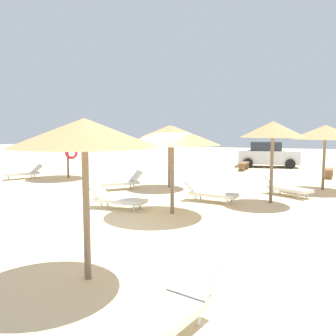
{
  "coord_description": "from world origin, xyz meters",
  "views": [
    {
      "loc": [
        3.75,
        -9.0,
        2.61
      ],
      "look_at": [
        0.0,
        3.0,
        1.2
      ],
      "focal_mm": 37.62,
      "sensor_mm": 36.0,
      "label": 1
    }
  ],
  "objects_px": {
    "parasol_1": "(325,132)",
    "lounger_7": "(122,182)",
    "parasol_5": "(84,134)",
    "lounger_2": "(210,193)",
    "lounger_3": "(24,173)",
    "parked_car": "(268,155)",
    "bench_0": "(329,171)",
    "parasol_2": "(273,130)",
    "lounger_1": "(287,187)",
    "lounger_5": "(165,311)",
    "parasol_3": "(67,132)",
    "parasol_7": "(169,131)",
    "lounger_0": "(116,199)",
    "parasol_0": "(172,136)",
    "bench_1": "(244,165)"
  },
  "relations": [
    {
      "from": "lounger_7",
      "to": "parasol_1",
      "type": "bearing_deg",
      "value": 16.75
    },
    {
      "from": "parasol_2",
      "to": "lounger_2",
      "type": "height_order",
      "value": "parasol_2"
    },
    {
      "from": "parasol_0",
      "to": "parasol_3",
      "type": "bearing_deg",
      "value": 141.85
    },
    {
      "from": "lounger_7",
      "to": "parked_car",
      "type": "relative_size",
      "value": 0.44
    },
    {
      "from": "lounger_7",
      "to": "parasol_3",
      "type": "bearing_deg",
      "value": 150.23
    },
    {
      "from": "parked_car",
      "to": "bench_0",
      "type": "bearing_deg",
      "value": -54.61
    },
    {
      "from": "lounger_3",
      "to": "parasol_2",
      "type": "bearing_deg",
      "value": -11.16
    },
    {
      "from": "lounger_2",
      "to": "bench_0",
      "type": "height_order",
      "value": "lounger_2"
    },
    {
      "from": "lounger_1",
      "to": "lounger_2",
      "type": "height_order",
      "value": "lounger_1"
    },
    {
      "from": "parasol_2",
      "to": "lounger_5",
      "type": "relative_size",
      "value": 1.45
    },
    {
      "from": "lounger_2",
      "to": "bench_1",
      "type": "distance_m",
      "value": 10.13
    },
    {
      "from": "parasol_2",
      "to": "parked_car",
      "type": "xyz_separation_m",
      "value": [
        -0.47,
        12.24,
        -1.75
      ]
    },
    {
      "from": "parasol_1",
      "to": "lounger_3",
      "type": "height_order",
      "value": "parasol_1"
    },
    {
      "from": "parasol_2",
      "to": "parasol_3",
      "type": "height_order",
      "value": "parasol_2"
    },
    {
      "from": "parasol_7",
      "to": "parasol_3",
      "type": "bearing_deg",
      "value": 167.58
    },
    {
      "from": "bench_1",
      "to": "parasol_3",
      "type": "bearing_deg",
      "value": -143.78
    },
    {
      "from": "parasol_5",
      "to": "lounger_5",
      "type": "xyz_separation_m",
      "value": [
        1.8,
        -1.22,
        -2.2
      ]
    },
    {
      "from": "lounger_1",
      "to": "lounger_7",
      "type": "xyz_separation_m",
      "value": [
        -6.76,
        -0.63,
        -0.0
      ]
    },
    {
      "from": "lounger_0",
      "to": "parked_car",
      "type": "xyz_separation_m",
      "value": [
        4.33,
        14.69,
        0.5
      ]
    },
    {
      "from": "parasol_1",
      "to": "lounger_7",
      "type": "distance_m",
      "value": 8.9
    },
    {
      "from": "parasol_1",
      "to": "lounger_5",
      "type": "distance_m",
      "value": 12.8
    },
    {
      "from": "lounger_2",
      "to": "parked_car",
      "type": "bearing_deg",
      "value": 82.72
    },
    {
      "from": "parasol_2",
      "to": "bench_1",
      "type": "distance_m",
      "value": 10.12
    },
    {
      "from": "lounger_0",
      "to": "lounger_1",
      "type": "xyz_separation_m",
      "value": [
        5.37,
        4.05,
        0.0
      ]
    },
    {
      "from": "parasol_1",
      "to": "parasol_3",
      "type": "bearing_deg",
      "value": -179.71
    },
    {
      "from": "lounger_1",
      "to": "lounger_2",
      "type": "distance_m",
      "value": 3.34
    },
    {
      "from": "lounger_2",
      "to": "parasol_3",
      "type": "bearing_deg",
      "value": 155.32
    },
    {
      "from": "lounger_2",
      "to": "lounger_7",
      "type": "relative_size",
      "value": 1.08
    },
    {
      "from": "parasol_2",
      "to": "lounger_2",
      "type": "relative_size",
      "value": 1.45
    },
    {
      "from": "parasol_0",
      "to": "lounger_7",
      "type": "xyz_separation_m",
      "value": [
        -3.32,
        3.51,
        -2.08
      ]
    },
    {
      "from": "parasol_1",
      "to": "lounger_0",
      "type": "relative_size",
      "value": 1.44
    },
    {
      "from": "lounger_1",
      "to": "lounger_5",
      "type": "xyz_separation_m",
      "value": [
        -1.67,
        -10.35,
        -0.0
      ]
    },
    {
      "from": "parasol_5",
      "to": "lounger_2",
      "type": "distance_m",
      "value": 7.47
    },
    {
      "from": "parasol_1",
      "to": "bench_0",
      "type": "bearing_deg",
      "value": 79.45
    },
    {
      "from": "parasol_1",
      "to": "lounger_1",
      "type": "relative_size",
      "value": 1.48
    },
    {
      "from": "parasol_7",
      "to": "lounger_3",
      "type": "relative_size",
      "value": 1.43
    },
    {
      "from": "parasol_7",
      "to": "parasol_1",
      "type": "bearing_deg",
      "value": 12.16
    },
    {
      "from": "parasol_1",
      "to": "bench_0",
      "type": "xyz_separation_m",
      "value": [
        0.77,
        4.11,
        -2.11
      ]
    },
    {
      "from": "lounger_3",
      "to": "parasol_7",
      "type": "bearing_deg",
      "value": -2.73
    },
    {
      "from": "parasol_0",
      "to": "lounger_5",
      "type": "xyz_separation_m",
      "value": [
        1.76,
        -6.21,
        -2.08
      ]
    },
    {
      "from": "parasol_5",
      "to": "parasol_0",
      "type": "bearing_deg",
      "value": 89.51
    },
    {
      "from": "parasol_0",
      "to": "bench_1",
      "type": "bearing_deg",
      "value": 85.14
    },
    {
      "from": "lounger_3",
      "to": "bench_0",
      "type": "xyz_separation_m",
      "value": [
        15.33,
        5.12,
        0.03
      ]
    },
    {
      "from": "bench_1",
      "to": "parked_car",
      "type": "distance_m",
      "value": 2.92
    },
    {
      "from": "parasol_3",
      "to": "lounger_5",
      "type": "relative_size",
      "value": 1.51
    },
    {
      "from": "lounger_2",
      "to": "lounger_7",
      "type": "xyz_separation_m",
      "value": [
        -4.1,
        1.41,
        0.0
      ]
    },
    {
      "from": "lounger_1",
      "to": "bench_1",
      "type": "height_order",
      "value": "lounger_1"
    },
    {
      "from": "bench_0",
      "to": "parasol_1",
      "type": "bearing_deg",
      "value": -100.55
    },
    {
      "from": "bench_1",
      "to": "lounger_5",
      "type": "bearing_deg",
      "value": -87.76
    },
    {
      "from": "parasol_1",
      "to": "parasol_5",
      "type": "relative_size",
      "value": 0.99
    }
  ]
}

